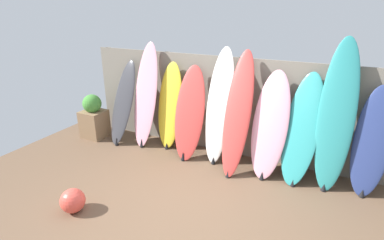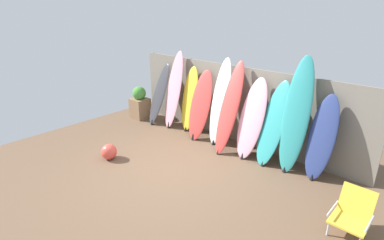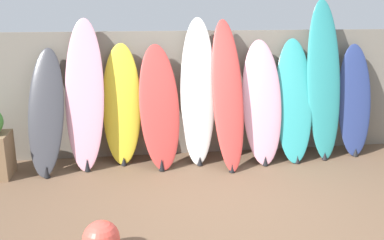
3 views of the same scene
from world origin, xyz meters
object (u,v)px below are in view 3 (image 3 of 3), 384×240
(surfboard_red_5, at_px, (228,95))
(surfboard_charcoal_0, at_px, (46,112))
(surfboard_white_4, at_px, (198,93))
(beach_ball, at_px, (101,239))
(surfboard_red_3, at_px, (159,108))
(surfboard_teal_8, at_px, (324,81))
(surfboard_navy_9, at_px, (354,101))
(surfboard_pink_6, at_px, (262,102))
(surfboard_teal_7, at_px, (294,101))
(surfboard_pink_1, at_px, (85,96))
(surfboard_yellow_2, at_px, (122,105))

(surfboard_red_5, bearing_deg, surfboard_charcoal_0, 178.02)
(surfboard_white_4, height_order, beach_ball, surfboard_white_4)
(surfboard_red_3, xyz_separation_m, surfboard_teal_8, (2.34, 0.06, 0.30))
(surfboard_white_4, xyz_separation_m, surfboard_navy_9, (2.32, 0.03, -0.20))
(surfboard_pink_6, distance_m, beach_ball, 3.09)
(surfboard_teal_7, xyz_separation_m, surfboard_teal_8, (0.44, 0.03, 0.27))
(beach_ball, bearing_deg, surfboard_red_3, 73.03)
(surfboard_teal_8, relative_size, surfboard_navy_9, 1.39)
(surfboard_pink_1, distance_m, surfboard_white_4, 1.52)
(surfboard_teal_7, bearing_deg, surfboard_red_5, -172.88)
(surfboard_red_5, relative_size, surfboard_teal_7, 1.17)
(surfboard_red_3, relative_size, beach_ball, 4.97)
(surfboard_red_3, distance_m, surfboard_red_5, 0.94)
(surfboard_red_5, bearing_deg, surfboard_yellow_2, 169.76)
(surfboard_yellow_2, relative_size, surfboard_pink_6, 0.98)
(surfboard_red_5, distance_m, surfboard_teal_8, 1.44)
(surfboard_yellow_2, relative_size, surfboard_teal_8, 0.74)
(surfboard_red_5, distance_m, surfboard_navy_9, 1.95)
(surfboard_white_4, bearing_deg, surfboard_teal_8, -0.17)
(surfboard_charcoal_0, relative_size, surfboard_pink_6, 0.96)
(surfboard_red_3, height_order, surfboard_white_4, surfboard_white_4)
(surfboard_pink_6, xyz_separation_m, beach_ball, (-2.09, -2.18, -0.67))
(surfboard_teal_8, relative_size, beach_ball, 6.76)
(beach_ball, bearing_deg, surfboard_teal_7, 40.74)
(surfboard_red_3, relative_size, surfboard_pink_6, 0.97)
(surfboard_pink_1, bearing_deg, surfboard_charcoal_0, -171.20)
(surfboard_charcoal_0, bearing_deg, surfboard_red_3, 0.22)
(surfboard_teal_7, distance_m, surfboard_teal_8, 0.52)
(surfboard_charcoal_0, height_order, surfboard_red_5, surfboard_red_5)
(surfboard_teal_7, relative_size, surfboard_teal_8, 0.76)
(surfboard_red_3, bearing_deg, surfboard_pink_1, 175.87)
(surfboard_pink_1, bearing_deg, surfboard_red_3, -4.13)
(surfboard_pink_1, xyz_separation_m, surfboard_teal_7, (2.89, -0.04, -0.14))
(beach_ball, bearing_deg, surfboard_red_5, 52.85)
(surfboard_navy_9, bearing_deg, surfboard_teal_8, -176.33)
(surfboard_pink_6, xyz_separation_m, surfboard_teal_8, (0.91, 0.06, 0.27))
(surfboard_teal_8, xyz_separation_m, surfboard_navy_9, (0.51, 0.03, -0.32))
(surfboard_charcoal_0, height_order, surfboard_white_4, surfboard_white_4)
(surfboard_pink_1, relative_size, surfboard_navy_9, 1.24)
(surfboard_charcoal_0, height_order, surfboard_navy_9, surfboard_charcoal_0)
(surfboard_teal_7, bearing_deg, surfboard_navy_9, 3.68)
(surfboard_charcoal_0, bearing_deg, surfboard_teal_7, 0.68)
(surfboard_pink_1, distance_m, beach_ball, 2.41)
(surfboard_yellow_2, xyz_separation_m, beach_ball, (-0.16, -2.34, -0.66))
(surfboard_pink_6, bearing_deg, surfboard_red_5, -170.13)
(surfboard_pink_1, relative_size, surfboard_white_4, 1.00)
(surfboard_white_4, height_order, surfboard_pink_6, surfboard_white_4)
(surfboard_pink_6, bearing_deg, surfboard_yellow_2, 175.03)
(surfboard_white_4, relative_size, surfboard_pink_6, 1.18)
(surfboard_yellow_2, distance_m, surfboard_navy_9, 3.36)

